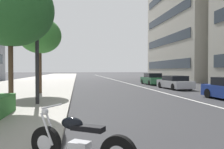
# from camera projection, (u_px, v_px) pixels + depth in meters

# --- Properties ---
(sidewalk_right_plaza) EXTENTS (160.00, 10.81, 0.15)m
(sidewalk_right_plaza) POSITION_uv_depth(u_px,v_px,m) (34.00, 83.00, 30.74)
(sidewalk_right_plaza) COLOR #A39E93
(sidewalk_right_plaza) RESTS_ON ground
(lane_centre_stripe) EXTENTS (110.00, 0.16, 0.01)m
(lane_centre_stripe) POSITION_uv_depth(u_px,v_px,m) (119.00, 81.00, 37.58)
(lane_centre_stripe) COLOR silver
(lane_centre_stripe) RESTS_ON ground
(motorcycle_far_end_row) EXTENTS (1.31, 1.99, 1.12)m
(motorcycle_far_end_row) POSITION_uv_depth(u_px,v_px,m) (79.00, 143.00, 4.35)
(motorcycle_far_end_row) COLOR black
(motorcycle_far_end_row) RESTS_ON ground
(car_lead_in_lane) EXTENTS (4.57, 2.04, 1.28)m
(car_lead_in_lane) POSITION_uv_depth(u_px,v_px,m) (175.00, 83.00, 22.14)
(car_lead_in_lane) COLOR #B7B7BC
(car_lead_in_lane) RESTS_ON ground
(car_mid_block_traffic) EXTENTS (4.58, 1.86, 1.44)m
(car_mid_block_traffic) POSITION_uv_depth(u_px,v_px,m) (152.00, 79.00, 28.86)
(car_mid_block_traffic) COLOR #236038
(car_mid_block_traffic) RESTS_ON ground
(street_lamp_with_banners) EXTENTS (1.26, 2.71, 8.22)m
(street_lamp_with_banners) POSITION_uv_depth(u_px,v_px,m) (45.00, 4.00, 11.25)
(street_lamp_with_banners) COLOR #232326
(street_lamp_with_banners) RESTS_ON sidewalk_right_plaza
(street_tree_far_plaza) EXTENTS (3.94, 3.94, 6.12)m
(street_tree_far_plaza) POSITION_uv_depth(u_px,v_px,m) (10.00, 10.00, 10.42)
(street_tree_far_plaza) COLOR #473323
(street_tree_far_plaza) RESTS_ON sidewalk_right_plaza
(street_tree_by_lamp_post) EXTENTS (3.07, 3.07, 5.49)m
(street_tree_by_lamp_post) POSITION_uv_depth(u_px,v_px,m) (40.00, 36.00, 16.58)
(street_tree_by_lamp_post) COLOR #473323
(street_tree_by_lamp_post) RESTS_ON sidewalk_right_plaza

